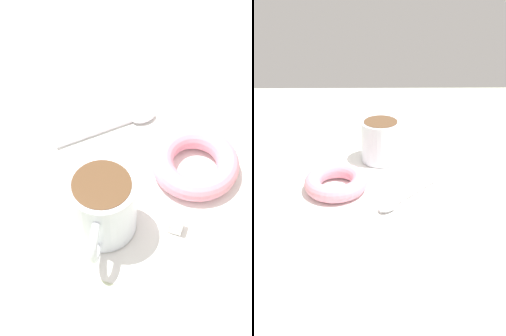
# 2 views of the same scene
# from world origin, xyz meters

# --- Properties ---
(ground_plane) EXTENTS (1.20, 1.20, 0.02)m
(ground_plane) POSITION_xyz_m (0.00, 0.00, -0.01)
(ground_plane) COLOR beige
(napkin) EXTENTS (0.29, 0.29, 0.00)m
(napkin) POSITION_xyz_m (0.03, 0.01, 0.00)
(napkin) COLOR white
(napkin) RESTS_ON ground_plane
(coffee_cup) EXTENTS (0.11, 0.08, 0.08)m
(coffee_cup) POSITION_xyz_m (0.10, 0.01, 0.05)
(coffee_cup) COLOR silver
(coffee_cup) RESTS_ON napkin
(donut) EXTENTS (0.11, 0.11, 0.03)m
(donut) POSITION_xyz_m (-0.01, 0.09, 0.02)
(donut) COLOR pink
(donut) RESTS_ON napkin
(spoon) EXTENTS (0.11, 0.11, 0.01)m
(spoon) POSITION_xyz_m (-0.06, -0.02, 0.01)
(spoon) COLOR silver
(spoon) RESTS_ON napkin
(sugar_cube) EXTENTS (0.02, 0.02, 0.02)m
(sugar_cube) POSITION_xyz_m (0.08, 0.09, 0.01)
(sugar_cube) COLOR white
(sugar_cube) RESTS_ON napkin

